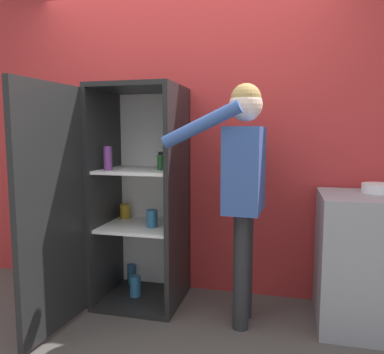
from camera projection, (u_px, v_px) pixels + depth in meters
The scene contains 6 objects.
ground_plane at pixel (144, 346), 2.37m from camera, with size 12.00×12.00×0.00m, color #4C4742.
wall_back at pixel (184, 141), 3.17m from camera, with size 7.00×0.06×2.55m.
refrigerator at pixel (126, 199), 2.87m from camera, with size 0.74×1.26×1.70m.
person at pixel (243, 174), 2.55m from camera, with size 0.65×0.57×1.67m.
counter at pixel (366, 261), 2.58m from camera, with size 0.64×0.62×0.93m.
bowl at pixel (378, 188), 2.62m from camera, with size 0.22×0.22×0.06m.
Camera 1 is at (0.83, -2.09, 1.34)m, focal length 35.00 mm.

